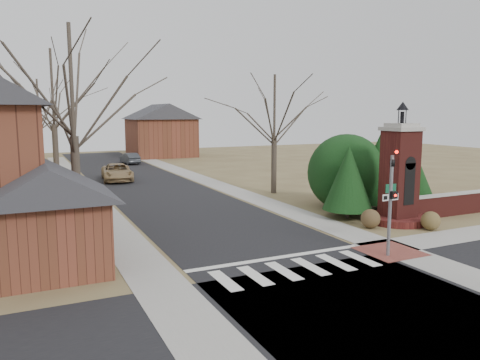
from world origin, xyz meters
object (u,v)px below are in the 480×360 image
sign_post (390,202)px  distant_car (130,158)px  brick_gate_monument (399,183)px  pickup_truck (117,172)px  traffic_signal_pole (391,195)px

sign_post → distant_car: bearing=95.2°
brick_gate_monument → pickup_truck: 24.80m
sign_post → brick_gate_monument: (3.41, 3.01, 0.22)m
pickup_truck → sign_post: bearing=-67.8°
brick_gate_monument → pickup_truck: (-10.77, 22.29, -1.43)m
pickup_truck → distant_car: bearing=79.3°
sign_post → traffic_signal_pole: bearing=-132.4°
traffic_signal_pole → brick_gate_monument: brick_gate_monument is taller
distant_car → sign_post: bearing=89.8°
traffic_signal_pole → distant_car: size_ratio=1.16×
sign_post → distant_car: sign_post is taller
traffic_signal_pole → sign_post: (1.29, 1.41, -0.64)m
sign_post → brick_gate_monument: brick_gate_monument is taller
sign_post → distant_car: (-3.50, 38.25, -1.31)m
pickup_truck → distant_car: size_ratio=1.36×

